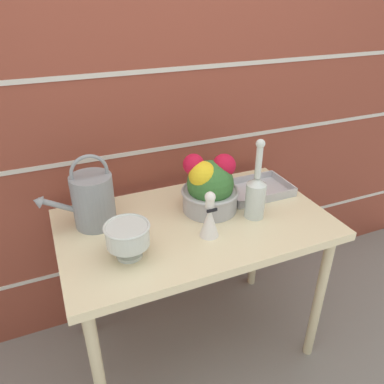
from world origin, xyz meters
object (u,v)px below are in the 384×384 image
at_px(glass_decanter, 256,193).
at_px(figurine_vase, 210,218).
at_px(crystal_pedestal_bowl, 128,236).
at_px(flower_planter, 210,186).
at_px(watering_can, 92,199).
at_px(wire_tray, 256,190).

xyz_separation_m(glass_decanter, figurine_vase, (-0.23, -0.05, -0.03)).
relative_size(crystal_pedestal_bowl, figurine_vase, 0.85).
relative_size(crystal_pedestal_bowl, flower_planter, 0.64).
bearing_deg(flower_planter, figurine_vase, -115.15).
distance_m(watering_can, glass_decanter, 0.66).
distance_m(watering_can, figurine_vase, 0.47).
xyz_separation_m(crystal_pedestal_bowl, wire_tray, (0.68, 0.23, -0.08)).
bearing_deg(watering_can, crystal_pedestal_bowl, -73.96).
xyz_separation_m(watering_can, crystal_pedestal_bowl, (0.07, -0.26, -0.03)).
relative_size(watering_can, figurine_vase, 1.61).
height_order(watering_can, wire_tray, watering_can).
relative_size(flower_planter, glass_decanter, 0.74).
bearing_deg(wire_tray, crystal_pedestal_bowl, -161.07).
height_order(flower_planter, wire_tray, flower_planter).
height_order(figurine_vase, wire_tray, figurine_vase).
bearing_deg(wire_tray, flower_planter, -169.38).
bearing_deg(figurine_vase, watering_can, 147.25).
bearing_deg(flower_planter, glass_decanter, -39.83).
relative_size(glass_decanter, figurine_vase, 1.80).
bearing_deg(wire_tray, glass_decanter, -124.55).
bearing_deg(flower_planter, crystal_pedestal_bowl, -155.88).
xyz_separation_m(crystal_pedestal_bowl, glass_decanter, (0.55, 0.06, 0.02)).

